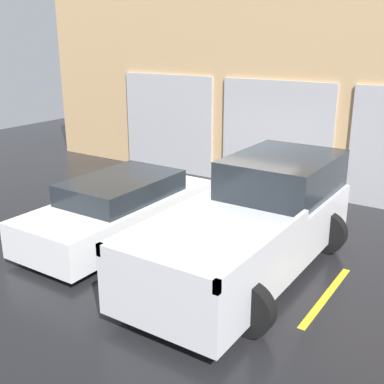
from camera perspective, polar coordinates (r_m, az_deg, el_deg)
ground_plane at (r=10.76m, az=3.92°, el=-3.75°), size 28.00×28.00×0.00m
shophouse_building at (r=13.03m, az=11.50°, el=11.59°), size 16.64×0.68×5.29m
pickup_truck at (r=8.58m, az=7.54°, el=-3.56°), size 2.52×5.24×1.83m
sedan_white at (r=9.98m, az=-8.55°, el=-2.00°), size 2.17×4.33×1.26m
parking_stripe_far_left at (r=11.15m, az=-14.11°, el=-3.45°), size 0.12×2.20×0.01m
parking_stripe_left at (r=9.34m, az=-1.71°, el=-7.21°), size 0.12×2.20×0.01m
parking_stripe_centre at (r=8.19m, az=15.64°, el=-11.78°), size 0.12×2.20×0.01m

